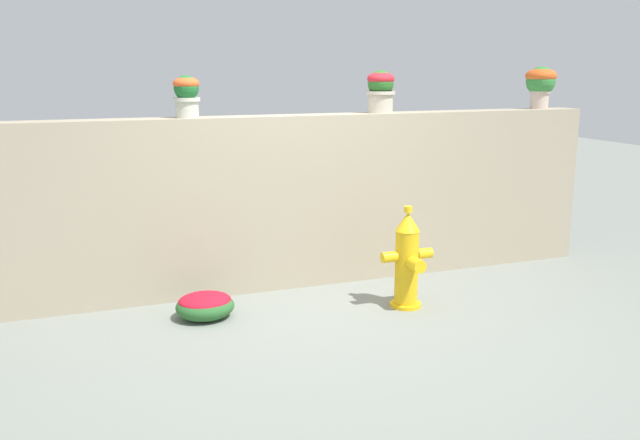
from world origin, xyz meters
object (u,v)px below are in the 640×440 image
object	(u,v)px
potted_plant_1	(186,93)
flower_bush_left	(205,305)
fire_hydrant	(407,261)
potted_plant_2	(381,89)
potted_plant_3	(541,82)

from	to	relation	value
potted_plant_1	flower_bush_left	distance (m)	1.74
potted_plant_1	fire_hydrant	xyz separation A→B (m)	(1.61, -0.91, -1.36)
potted_plant_1	potted_plant_2	world-z (taller)	potted_plant_2
potted_plant_2	flower_bush_left	world-z (taller)	potted_plant_2
potted_plant_2	fire_hydrant	world-z (taller)	potted_plant_2
potted_plant_1	potted_plant_3	bearing A→B (deg)	0.89
potted_plant_3	flower_bush_left	xyz separation A→B (m)	(-3.60, -0.64, -1.70)
potted_plant_3	flower_bush_left	world-z (taller)	potted_plant_3
flower_bush_left	potted_plant_2	bearing A→B (deg)	18.65
potted_plant_2	potted_plant_3	world-z (taller)	potted_plant_3
potted_plant_3	fire_hydrant	bearing A→B (deg)	-153.96
fire_hydrant	flower_bush_left	bearing A→B (deg)	168.73
potted_plant_2	potted_plant_3	bearing A→B (deg)	0.99
fire_hydrant	flower_bush_left	world-z (taller)	fire_hydrant
potted_plant_1	potted_plant_2	bearing A→B (deg)	0.79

